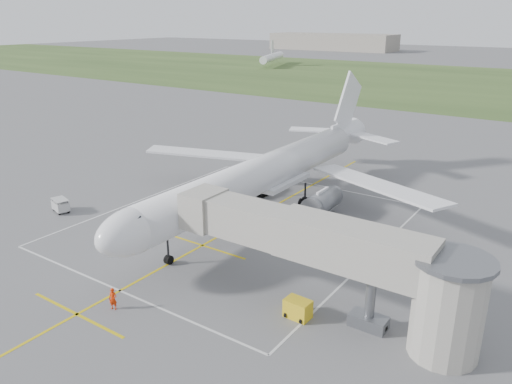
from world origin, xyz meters
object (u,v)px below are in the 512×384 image
Objects in this scene: baggage_cart at (61,205)px; ramp_worker_nose at (113,299)px; ramp_worker_wing at (219,202)px; gpu_unit at (298,309)px; jet_bridge at (342,257)px; airliner at (266,173)px.

baggage_cart is 1.43× the size of ramp_worker_nose.
ramp_worker_nose is at bearing 138.36° from ramp_worker_wing.
gpu_unit is 0.78× the size of baggage_cart.
baggage_cart is 1.42× the size of ramp_worker_wing.
jet_bridge is 23.70m from ramp_worker_wing.
airliner reaches higher than ramp_worker_nose.
ramp_worker_wing reaches higher than baggage_cart.
airliner reaches higher than jet_bridge.
ramp_worker_wing is (13.88, 10.51, 0.08)m from baggage_cart.
gpu_unit is at bearing -143.79° from jet_bridge.
baggage_cart is at bearing 131.00° from ramp_worker_nose.
jet_bridge is at bearing 38.69° from gpu_unit.
baggage_cart is 17.41m from ramp_worker_wing.
gpu_unit is (-2.37, -1.73, -4.06)m from jet_bridge.
airliner is at bearing 132.36° from gpu_unit.
jet_bridge is 13.73× the size of ramp_worker_nose.
ramp_worker_nose is at bearing -147.44° from gpu_unit.
ramp_worker_wing reaches higher than ramp_worker_nose.
ramp_worker_nose is (-14.05, -8.50, -3.89)m from jet_bridge.
airliner is 27.30× the size of ramp_worker_wing.
jet_bridge reaches higher than ramp_worker_wing.
airliner is 19.17× the size of baggage_cart.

